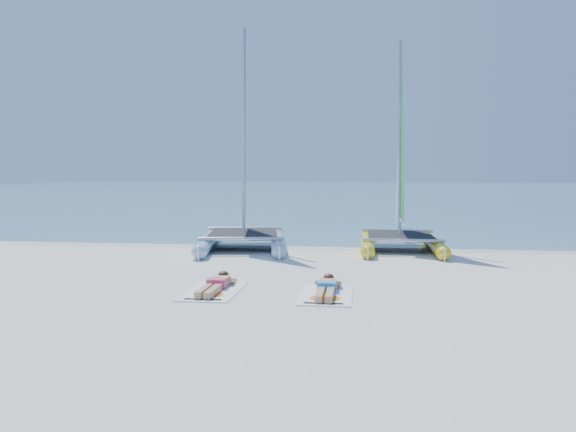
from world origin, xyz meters
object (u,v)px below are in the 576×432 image
at_px(catamaran_blue, 243,177).
at_px(catamaran_yellow, 400,179).
at_px(towel_a, 213,291).
at_px(towel_b, 326,295).
at_px(sunbather_a, 216,284).
at_px(sunbather_b, 327,287).

distance_m(catamaran_blue, catamaran_yellow, 4.93).
bearing_deg(towel_a, catamaran_blue, 96.92).
relative_size(catamaran_blue, towel_a, 3.98).
distance_m(towel_a, towel_b, 2.23).
bearing_deg(sunbather_a, towel_b, -5.52).
xyz_separation_m(catamaran_yellow, sunbather_b, (-1.84, -7.20, -2.04)).
height_order(catamaran_blue, towel_a, catamaran_blue).
height_order(towel_a, towel_b, same).
bearing_deg(catamaran_yellow, towel_b, -103.91).
bearing_deg(towel_b, catamaran_blue, 114.66).
xyz_separation_m(catamaran_yellow, towel_a, (-4.07, -7.36, -2.15)).
bearing_deg(towel_b, towel_a, 179.39).
distance_m(sunbather_a, towel_b, 2.24).
bearing_deg(sunbather_a, catamaran_blue, 97.13).
xyz_separation_m(towel_a, sunbather_a, (0.00, 0.19, 0.11)).
distance_m(catamaran_blue, sunbather_a, 6.76).
height_order(catamaran_blue, sunbather_b, catamaran_blue).
height_order(towel_a, sunbather_b, sunbather_b).
bearing_deg(catamaran_yellow, sunbather_b, -104.27).
bearing_deg(sunbather_a, sunbather_b, -0.61).
distance_m(sunbather_a, sunbather_b, 2.23).
bearing_deg(sunbather_b, sunbather_a, 179.39).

